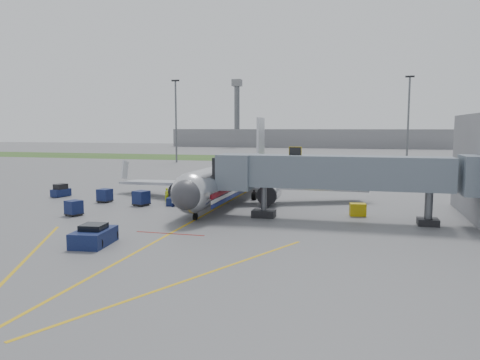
% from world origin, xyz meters
% --- Properties ---
extents(ground, '(400.00, 400.00, 0.00)m').
position_xyz_m(ground, '(0.00, 0.00, 0.00)').
color(ground, '#565659').
rests_on(ground, ground).
extents(grass_strip, '(300.00, 25.00, 0.01)m').
position_xyz_m(grass_strip, '(0.00, 90.00, 0.01)').
color(grass_strip, '#2D4C1E').
rests_on(grass_strip, ground).
extents(apron_markings, '(21.52, 50.00, 0.01)m').
position_xyz_m(apron_markings, '(0.00, -7.40, 0.00)').
color(apron_markings, gold).
rests_on(apron_markings, ground).
extents(airliner, '(32.10, 35.67, 10.25)m').
position_xyz_m(airliner, '(0.00, 15.25, 2.65)').
color(airliner, silver).
rests_on(airliner, ground).
extents(jet_bridge, '(25.30, 4.00, 6.90)m').
position_xyz_m(jet_bridge, '(12.86, 5.00, 4.47)').
color(jet_bridge, slate).
rests_on(jet_bridge, ground).
extents(light_mast_left, '(2.00, 0.44, 20.40)m').
position_xyz_m(light_mast_left, '(-30.00, 70.00, 10.78)').
color(light_mast_left, '#595B60').
rests_on(light_mast_left, ground).
extents(light_mast_right, '(2.00, 0.44, 20.40)m').
position_xyz_m(light_mast_right, '(25.00, 75.00, 10.78)').
color(light_mast_right, '#595B60').
rests_on(light_mast_right, ground).
extents(distant_terminal, '(120.00, 14.00, 8.00)m').
position_xyz_m(distant_terminal, '(-10.00, 170.00, 4.00)').
color(distant_terminal, slate).
rests_on(distant_terminal, ground).
extents(control_tower, '(4.00, 4.00, 30.00)m').
position_xyz_m(control_tower, '(-40.00, 165.00, 17.33)').
color(control_tower, '#595B60').
rests_on(control_tower, ground).
extents(pushback_tug, '(2.74, 4.03, 1.58)m').
position_xyz_m(pushback_tug, '(-4.00, -8.89, 0.66)').
color(pushback_tug, '#0D173C').
rests_on(pushback_tug, ground).
extents(baggage_tug, '(1.76, 2.55, 1.62)m').
position_xyz_m(baggage_tug, '(-21.63, 11.75, 0.72)').
color(baggage_tug, '#0D173C').
rests_on(baggage_tug, ground).
extents(baggage_cart_a, '(1.81, 1.81, 1.50)m').
position_xyz_m(baggage_cart_a, '(-12.43, 1.00, 0.77)').
color(baggage_cart_a, '#0D173C').
rests_on(baggage_cart_a, ground).
extents(baggage_cart_b, '(1.94, 1.94, 1.65)m').
position_xyz_m(baggage_cart_b, '(-8.71, 8.20, 0.84)').
color(baggage_cart_b, '#0D173C').
rests_on(baggage_cart_b, ground).
extents(baggage_cart_c, '(1.63, 1.63, 1.55)m').
position_xyz_m(baggage_cart_c, '(-13.92, 9.28, 0.79)').
color(baggage_cart_c, '#0D173C').
rests_on(baggage_cart_c, ground).
extents(belt_loader, '(2.01, 4.38, 2.07)m').
position_xyz_m(belt_loader, '(-5.43, 10.28, 0.51)').
color(belt_loader, '#0D173C').
rests_on(belt_loader, ground).
extents(ground_power_cart, '(1.69, 1.26, 1.24)m').
position_xyz_m(ground_power_cart, '(14.86, 8.00, 0.61)').
color(ground_power_cart, gold).
rests_on(ground_power_cart, ground).
extents(ramp_worker, '(0.72, 0.74, 1.72)m').
position_xyz_m(ramp_worker, '(-6.71, 10.83, 0.86)').
color(ramp_worker, '#CDE41A').
rests_on(ramp_worker, ground).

